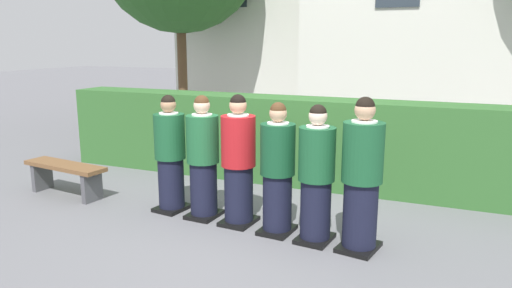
{
  "coord_description": "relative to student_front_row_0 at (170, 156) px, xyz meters",
  "views": [
    {
      "loc": [
        2.16,
        -5.09,
        2.24
      ],
      "look_at": [
        0.0,
        0.0,
        1.05
      ],
      "focal_mm": 33.57,
      "sensor_mm": 36.0,
      "label": 1
    }
  ],
  "objects": [
    {
      "name": "student_front_row_1",
      "position": [
        0.53,
        -0.05,
        0.01
      ],
      "size": [
        0.41,
        0.47,
        1.59
      ],
      "color": "black",
      "rests_on": "ground"
    },
    {
      "name": "wooden_bench",
      "position": [
        -1.78,
        -0.07,
        -0.39
      ],
      "size": [
        1.43,
        0.53,
        0.48
      ],
      "color": "brown",
      "rests_on": "ground"
    },
    {
      "name": "student_front_row_4",
      "position": [
        2.07,
        -0.24,
        0.0
      ],
      "size": [
        0.41,
        0.52,
        1.57
      ],
      "color": "black",
      "rests_on": "ground"
    },
    {
      "name": "hedge",
      "position": [
        1.3,
        1.9,
        -0.06
      ],
      "size": [
        8.61,
        0.7,
        1.37
      ],
      "color": "#33662D",
      "rests_on": "ground"
    },
    {
      "name": "student_in_red_blazer",
      "position": [
        1.04,
        -0.09,
        0.03
      ],
      "size": [
        0.42,
        0.53,
        1.62
      ],
      "color": "black",
      "rests_on": "ground"
    },
    {
      "name": "ground_plane",
      "position": [
        1.3,
        -0.14,
        -0.74
      ],
      "size": [
        60.0,
        60.0,
        0.0
      ],
      "primitive_type": "plane",
      "color": "slate"
    },
    {
      "name": "student_front_row_3",
      "position": [
        1.58,
        -0.17,
        0.0
      ],
      "size": [
        0.41,
        0.48,
        1.57
      ],
      "color": "black",
      "rests_on": "ground"
    },
    {
      "name": "student_front_row_5",
      "position": [
        2.58,
        -0.28,
        0.06
      ],
      "size": [
        0.47,
        0.56,
        1.68
      ],
      "color": "black",
      "rests_on": "ground"
    },
    {
      "name": "student_front_row_0",
      "position": [
        0.0,
        0.0,
        0.0
      ],
      "size": [
        0.42,
        0.49,
        1.56
      ],
      "color": "black",
      "rests_on": "ground"
    }
  ]
}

